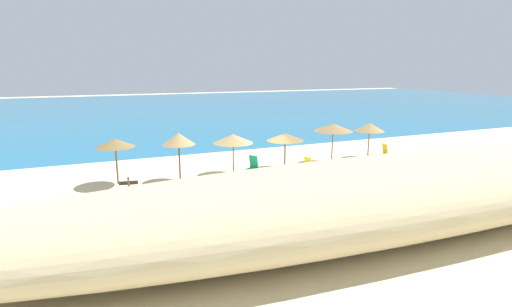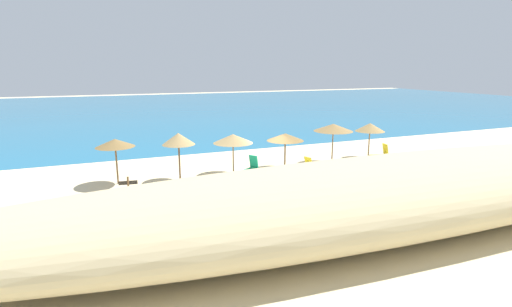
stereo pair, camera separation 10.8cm
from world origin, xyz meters
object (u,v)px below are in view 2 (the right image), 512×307
Objects in this scene: beach_umbrella_4 at (333,128)px; beach_umbrella_2 at (233,139)px; beach_umbrella_1 at (178,139)px; lounge_chair_1 at (381,153)px; wooden_signpost at (129,190)px; lounge_chair_0 at (304,167)px; beach_umbrella_3 at (285,137)px; beach_umbrella_0 at (115,143)px; beach_umbrella_5 at (370,127)px; lounge_chair_2 at (250,168)px.

beach_umbrella_2 is at bearing -178.86° from beach_umbrella_4.
lounge_chair_1 is (14.52, -0.26, -2.04)m from beach_umbrella_1.
beach_umbrella_4 is at bearing 25.30° from wooden_signpost.
beach_umbrella_4 is 4.04m from lounge_chair_0.
beach_umbrella_3 is 7.77m from lounge_chair_1.
beach_umbrella_2 is 11.33m from lounge_chair_1.
beach_umbrella_3 is at bearing 30.46° from wooden_signpost.
beach_umbrella_0 is 1.93× the size of lounge_chair_1.
beach_umbrella_1 is 1.11× the size of beach_umbrella_2.
beach_umbrella_5 is 1.61× the size of wooden_signpost.
beach_umbrella_5 is at bearing 23.13° from wooden_signpost.
wooden_signpost is at bearing -165.57° from beach_umbrella_5.
beach_umbrella_3 is 7.06m from beach_umbrella_5.
lounge_chair_0 is (4.23, -1.43, -1.85)m from beach_umbrella_2.
beach_umbrella_0 reaches higher than beach_umbrella_5.
beach_umbrella_5 is (13.99, 0.48, -0.20)m from beach_umbrella_1.
lounge_chair_1 is at bearing -1.48° from beach_umbrella_2.
lounge_chair_2 is 0.96× the size of wooden_signpost.
beach_umbrella_3 is at bearing -112.86° from lounge_chair_2.
lounge_chair_0 is at bearing 108.07° from lounge_chair_1.
lounge_chair_0 is at bearing -18.67° from beach_umbrella_2.
beach_umbrella_0 is at bearing 178.17° from beach_umbrella_4.
beach_umbrella_1 is at bearing -179.04° from beach_umbrella_4.
beach_umbrella_5 is (7.05, 0.38, 0.18)m from beach_umbrella_3.
beach_umbrella_0 is 3.50m from beach_umbrella_1.
lounge_chair_1 is at bearing -6.40° from beach_umbrella_4.
beach_umbrella_2 is at bearing 54.10° from lounge_chair_0.
wooden_signpost is at bearing -163.40° from beach_umbrella_4.
wooden_signpost is at bearing -148.52° from beach_umbrella_2.
lounge_chair_2 is at bearing -27.70° from beach_umbrella_2.
beach_umbrella_1 is 10.65m from beach_umbrella_4.
wooden_signpost is at bearing -158.23° from beach_umbrella_3.
beach_umbrella_5 is at bearing 3.12° from beach_umbrella_3.
beach_umbrella_3 is (10.39, -0.54, -0.27)m from beach_umbrella_0.
beach_umbrella_2 reaches higher than beach_umbrella_3.
beach_umbrella_0 is 14.10m from beach_umbrella_4.
beach_umbrella_0 is 10.40m from beach_umbrella_3.
beach_umbrella_4 is (14.10, -0.45, 0.12)m from beach_umbrella_0.
beach_umbrella_1 is 5.25m from wooden_signpost.
beach_umbrella_0 is 1.01× the size of beach_umbrella_5.
beach_umbrella_0 reaches higher than lounge_chair_1.
beach_umbrella_5 is at bearing 5.07° from beach_umbrella_4.
wooden_signpost is (-17.66, -3.68, 0.53)m from lounge_chair_1.
beach_umbrella_4 is (10.65, 0.18, 0.02)m from beach_umbrella_1.
beach_umbrella_4 is at bearing 0.96° from beach_umbrella_1.
beach_umbrella_0 reaches higher than lounge_chair_0.
lounge_chair_2 is at bearing -174.59° from beach_umbrella_5.
beach_umbrella_1 is 1.09× the size of beach_umbrella_5.
beach_umbrella_0 is at bearing 47.87° from lounge_chair_2.
beach_umbrella_5 is at bearing -0.50° from beach_umbrella_0.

